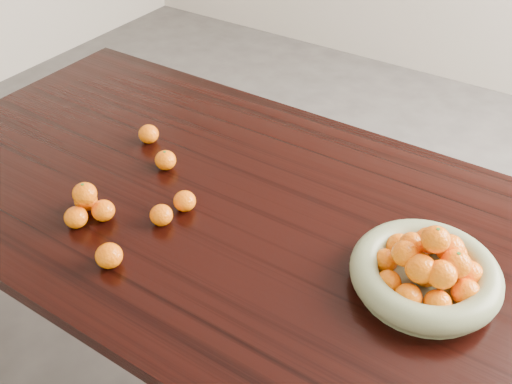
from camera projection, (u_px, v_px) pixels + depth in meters
The scene contains 9 objects.
ground at pixel (251, 382), 1.89m from camera, with size 5.00×5.00×0.00m, color #605D5B.
dining_table at pixel (250, 235), 1.48m from camera, with size 2.00×1.00×0.75m.
fruit_bowl at pixel (427, 271), 1.20m from camera, with size 0.32×0.32×0.16m.
orange_pyramid at pixel (87, 205), 1.38m from camera, with size 0.12×0.12×0.10m.
loose_orange_0 at pixel (166, 160), 1.55m from camera, with size 0.06×0.06×0.05m, color orange.
loose_orange_1 at pixel (161, 215), 1.37m from camera, with size 0.06×0.06×0.05m, color orange.
loose_orange_2 at pixel (185, 201), 1.41m from camera, with size 0.06×0.06×0.05m, color orange.
loose_orange_3 at pixel (149, 134), 1.65m from camera, with size 0.06×0.06×0.05m, color orange.
loose_orange_4 at pixel (109, 256), 1.26m from camera, with size 0.06×0.06×0.06m, color orange.
Camera 1 is at (0.61, -0.91, 1.67)m, focal length 40.00 mm.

